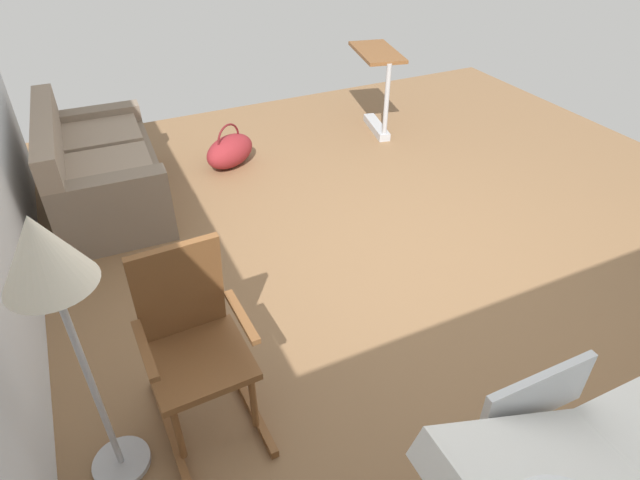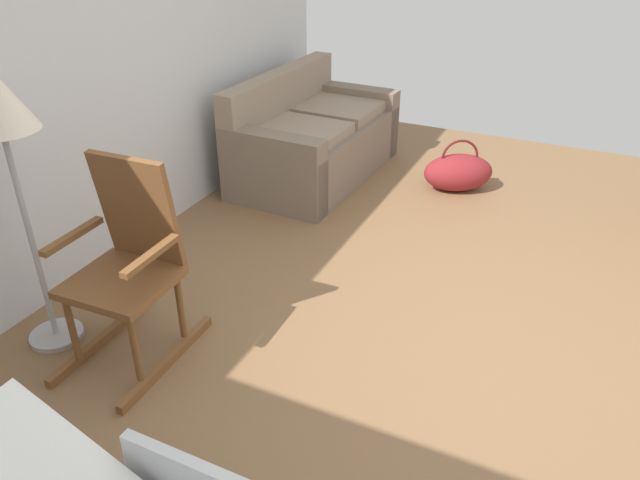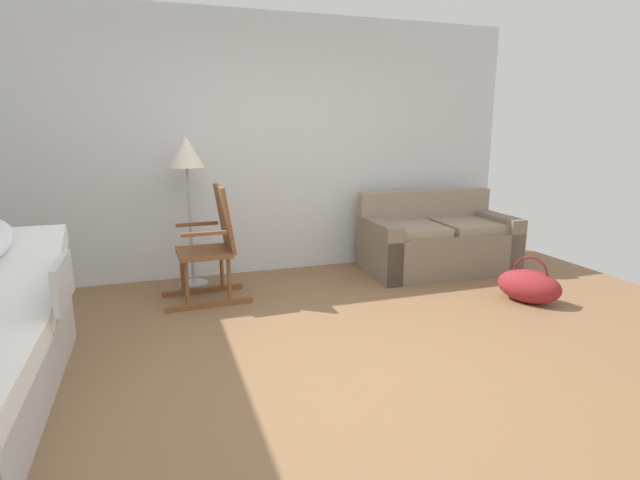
% 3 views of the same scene
% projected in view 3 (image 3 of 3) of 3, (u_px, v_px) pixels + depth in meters
% --- Properties ---
extents(ground_plane, '(7.04, 7.04, 0.00)m').
position_uv_depth(ground_plane, '(335.00, 365.00, 3.33)').
color(ground_plane, olive).
extents(back_wall, '(5.83, 0.10, 2.70)m').
position_uv_depth(back_wall, '(256.00, 147.00, 5.26)').
color(back_wall, silver).
rests_on(back_wall, ground).
extents(couch, '(1.63, 0.91, 0.85)m').
position_uv_depth(couch, '(437.00, 243.00, 5.49)').
color(couch, '#7D6C5C').
rests_on(couch, ground).
extents(rocking_chair, '(0.78, 0.52, 1.05)m').
position_uv_depth(rocking_chair, '(212.00, 246.00, 4.50)').
color(rocking_chair, brown).
rests_on(rocking_chair, ground).
extents(floor_lamp, '(0.34, 0.34, 1.48)m').
position_uv_depth(floor_lamp, '(187.00, 162.00, 4.73)').
color(floor_lamp, '#B2B5BA').
rests_on(floor_lamp, ground).
extents(duffel_bag, '(0.56, 0.64, 0.43)m').
position_uv_depth(duffel_bag, '(529.00, 286.00, 4.49)').
color(duffel_bag, maroon).
rests_on(duffel_bag, ground).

